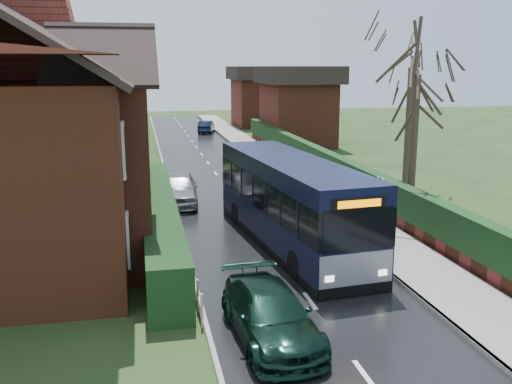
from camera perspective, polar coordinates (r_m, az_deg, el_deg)
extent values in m
plane|color=#33491F|center=(18.16, 3.57, -8.44)|extent=(140.00, 140.00, 0.00)
cube|color=black|center=(27.51, -1.84, -1.14)|extent=(6.00, 100.00, 0.02)
cube|color=slate|center=(28.50, 6.61, -0.61)|extent=(2.50, 100.00, 0.14)
cube|color=gray|center=(28.16, 4.29, -0.73)|extent=(0.12, 100.00, 0.14)
cube|color=gray|center=(27.17, -8.19, -1.35)|extent=(0.12, 100.00, 0.10)
cube|color=black|center=(22.11, -9.65, -2.58)|extent=(1.20, 16.00, 1.60)
cube|color=brown|center=(28.97, 9.54, -0.03)|extent=(0.30, 50.00, 0.60)
cube|color=black|center=(28.79, 9.60, 1.72)|extent=(0.60, 50.00, 1.20)
cube|color=brown|center=(22.11, -23.19, 2.42)|extent=(8.00, 14.00, 6.00)
cube|color=brown|center=(18.72, -14.45, 1.38)|extent=(2.50, 4.00, 6.00)
cube|color=silver|center=(17.08, -12.65, -4.41)|extent=(0.08, 1.20, 1.60)
cube|color=black|center=(17.08, -12.55, -4.41)|extent=(0.03, 0.95, 1.35)
cube|color=silver|center=(16.53, -13.08, 4.25)|extent=(0.08, 1.20, 1.60)
cube|color=black|center=(16.53, -12.97, 4.25)|extent=(0.03, 0.95, 1.35)
cube|color=silver|center=(20.94, -12.50, -1.29)|extent=(0.08, 1.20, 1.60)
cube|color=black|center=(20.94, -12.41, -1.29)|extent=(0.03, 0.95, 1.35)
cube|color=silver|center=(20.50, -12.84, 5.79)|extent=(0.08, 1.20, 1.60)
cube|color=black|center=(20.50, -12.75, 5.79)|extent=(0.03, 0.95, 1.35)
cube|color=silver|center=(24.85, -12.39, 0.86)|extent=(0.08, 1.20, 1.60)
cube|color=black|center=(24.85, -12.32, 0.86)|extent=(0.03, 0.95, 1.35)
cube|color=silver|center=(24.48, -12.67, 6.83)|extent=(0.08, 1.20, 1.60)
cube|color=black|center=(24.48, -12.60, 6.83)|extent=(0.03, 0.95, 1.35)
cube|color=silver|center=(27.31, -12.34, 1.88)|extent=(0.08, 1.20, 1.60)
cube|color=black|center=(27.31, -12.27, 1.89)|extent=(0.03, 0.95, 1.35)
cube|color=silver|center=(26.97, -12.59, 7.32)|extent=(0.08, 1.20, 1.60)
cube|color=black|center=(26.97, -12.53, 7.33)|extent=(0.03, 0.95, 1.35)
cube|color=black|center=(21.06, 3.42, -2.96)|extent=(3.49, 10.71, 1.09)
cube|color=black|center=(20.79, 3.46, 0.01)|extent=(3.51, 10.71, 1.15)
cube|color=black|center=(20.62, 3.49, 2.43)|extent=(3.49, 10.71, 0.63)
cube|color=black|center=(21.26, 3.40, -4.81)|extent=(3.49, 10.71, 0.33)
cube|color=gray|center=(16.54, 9.94, -7.55)|extent=(2.29, 0.36, 0.96)
cube|color=black|center=(16.16, 10.14, -3.76)|extent=(2.15, 0.31, 1.24)
cube|color=black|center=(15.97, 10.24, -1.12)|extent=(1.67, 0.26, 0.33)
cube|color=#FF8C00|center=(15.94, 10.31, -1.15)|extent=(1.31, 0.18, 0.21)
cube|color=black|center=(16.76, 9.87, -9.65)|extent=(2.34, 0.39, 0.29)
cube|color=#FFF2CC|center=(16.21, 7.35, -8.61)|extent=(0.27, 0.08, 0.17)
cube|color=#FFF2CC|center=(16.94, 12.54, -7.86)|extent=(0.27, 0.08, 0.17)
cylinder|color=black|center=(17.82, 4.03, -7.28)|extent=(0.36, 0.94, 0.92)
cylinder|color=black|center=(18.69, 10.24, -6.51)|extent=(0.36, 0.94, 0.92)
cylinder|color=black|center=(23.93, -1.90, -2.10)|extent=(0.36, 0.94, 0.92)
cylinder|color=black|center=(24.58, 2.96, -1.72)|extent=(0.36, 0.94, 0.92)
imported|color=#A9AAAE|center=(27.47, -7.77, 0.34)|extent=(2.12, 4.59, 1.52)
imported|color=black|center=(14.00, 1.45, -12.16)|extent=(2.06, 4.47, 1.27)
imported|color=black|center=(57.15, -5.00, 6.50)|extent=(2.10, 3.93, 1.23)
cylinder|color=slate|center=(21.41, 12.19, -1.86)|extent=(0.07, 0.07, 2.56)
cube|color=white|center=(21.17, 12.33, 1.01)|extent=(0.11, 0.39, 0.29)
cube|color=white|center=(21.25, 12.28, 0.05)|extent=(0.10, 0.35, 0.26)
cylinder|color=#32271D|center=(23.93, 15.44, 3.86)|extent=(0.30, 0.30, 6.16)
cylinder|color=#372B20|center=(30.37, 14.98, 5.88)|extent=(0.35, 0.35, 6.43)
cylinder|color=#34271E|center=(33.86, -18.33, 6.42)|extent=(0.30, 0.30, 6.57)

